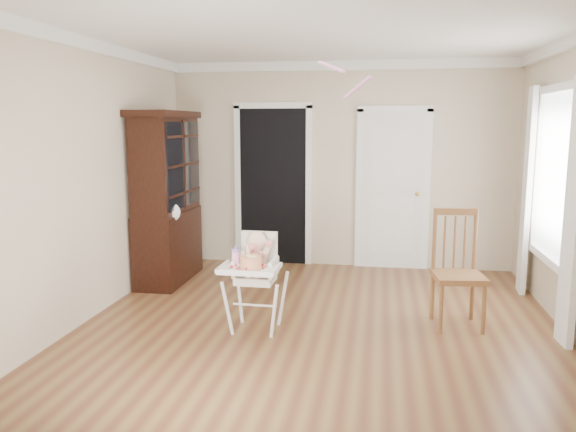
% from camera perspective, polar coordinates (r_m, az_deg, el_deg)
% --- Properties ---
extents(floor, '(5.00, 5.00, 0.00)m').
position_cam_1_polar(floor, '(5.34, 3.06, -11.48)').
color(floor, brown).
rests_on(floor, ground).
extents(ceiling, '(5.00, 5.00, 0.00)m').
position_cam_1_polar(ceiling, '(5.06, 3.34, 18.47)').
color(ceiling, white).
rests_on(ceiling, wall_back).
extents(wall_back, '(4.50, 0.00, 4.50)m').
position_cam_1_polar(wall_back, '(7.50, 5.28, 5.12)').
color(wall_back, '#C3B098').
rests_on(wall_back, floor).
extents(wall_left, '(0.00, 5.00, 5.00)m').
position_cam_1_polar(wall_left, '(5.72, -19.87, 3.30)').
color(wall_left, '#C3B098').
rests_on(wall_left, floor).
extents(crown_molding, '(4.50, 5.00, 0.12)m').
position_cam_1_polar(crown_molding, '(5.05, 3.33, 17.80)').
color(crown_molding, white).
rests_on(crown_molding, ceiling).
extents(doorway, '(1.06, 0.05, 2.22)m').
position_cam_1_polar(doorway, '(7.62, -1.53, 3.40)').
color(doorway, black).
rests_on(doorway, wall_back).
extents(closet_door, '(0.96, 0.09, 2.13)m').
position_cam_1_polar(closet_door, '(7.49, 10.59, 2.49)').
color(closet_door, white).
rests_on(closet_door, wall_back).
extents(window_right, '(0.13, 1.84, 2.30)m').
position_cam_1_polar(window_right, '(6.02, 25.18, 2.64)').
color(window_right, white).
rests_on(window_right, wall_right).
extents(high_chair, '(0.55, 0.67, 0.93)m').
position_cam_1_polar(high_chair, '(5.17, -3.32, -5.52)').
color(high_chair, white).
rests_on(high_chair, floor).
extents(baby, '(0.27, 0.21, 0.43)m').
position_cam_1_polar(baby, '(5.16, -3.26, -3.92)').
color(baby, beige).
rests_on(baby, high_chair).
extents(cake, '(0.25, 0.25, 0.11)m').
position_cam_1_polar(cake, '(4.93, -3.79, -4.73)').
color(cake, silver).
rests_on(cake, high_chair).
extents(sippy_cup, '(0.07, 0.07, 0.18)m').
position_cam_1_polar(sippy_cup, '(5.11, -5.36, -4.03)').
color(sippy_cup, '#FD9AD1').
rests_on(sippy_cup, high_chair).
extents(china_cabinet, '(0.54, 1.21, 2.05)m').
position_cam_1_polar(china_cabinet, '(6.89, -12.18, 1.86)').
color(china_cabinet, black).
rests_on(china_cabinet, floor).
extents(dining_chair, '(0.50, 0.50, 1.10)m').
position_cam_1_polar(dining_chair, '(5.54, 16.84, -5.52)').
color(dining_chair, brown).
rests_on(dining_chair, floor).
extents(streamer, '(0.29, 0.43, 0.15)m').
position_cam_1_polar(streamer, '(5.25, 4.39, 14.90)').
color(streamer, pink).
rests_on(streamer, ceiling).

